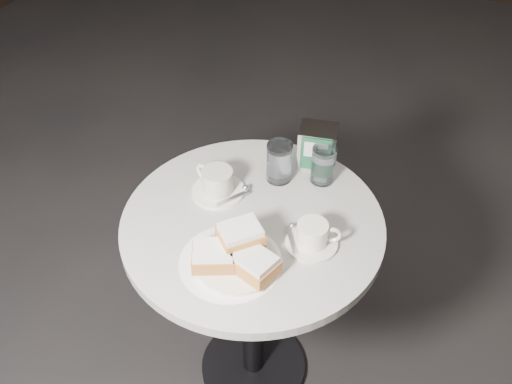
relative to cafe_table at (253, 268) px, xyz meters
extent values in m
plane|color=black|center=(0.00, 0.00, -0.55)|extent=(7.00, 7.00, 0.00)
cylinder|color=black|center=(0.00, 0.00, -0.53)|extent=(0.36, 0.36, 0.03)
cylinder|color=black|center=(0.00, 0.00, -0.18)|extent=(0.07, 0.07, 0.70)
cylinder|color=silver|center=(0.00, 0.00, 0.18)|extent=(0.70, 0.70, 0.03)
cylinder|color=white|center=(0.02, -0.15, 0.20)|extent=(0.29, 0.29, 0.00)
cylinder|color=white|center=(0.04, -0.15, 0.21)|extent=(0.24, 0.24, 0.02)
cube|color=#B87538|center=(-0.01, -0.18, 0.23)|extent=(0.13, 0.12, 0.04)
cube|color=white|center=(-0.01, -0.18, 0.26)|extent=(0.12, 0.11, 0.02)
cube|color=#C6813D|center=(0.09, -0.16, 0.23)|extent=(0.12, 0.10, 0.04)
cube|color=white|center=(0.09, -0.16, 0.26)|extent=(0.11, 0.09, 0.02)
cube|color=#CB873E|center=(0.03, -0.12, 0.26)|extent=(0.13, 0.13, 0.04)
cube|color=white|center=(0.03, -0.12, 0.29)|extent=(0.12, 0.12, 0.02)
cylinder|color=white|center=(-0.14, 0.05, 0.20)|extent=(0.18, 0.18, 0.01)
cylinder|color=beige|center=(-0.14, 0.05, 0.24)|extent=(0.10, 0.10, 0.07)
cylinder|color=#8A634B|center=(-0.14, 0.05, 0.27)|extent=(0.10, 0.10, 0.00)
torus|color=silver|center=(-0.19, 0.06, 0.24)|extent=(0.05, 0.02, 0.05)
cube|color=#ADADB1|center=(-0.08, 0.04, 0.21)|extent=(0.06, 0.10, 0.00)
sphere|color=silver|center=(-0.07, 0.09, 0.21)|extent=(0.02, 0.02, 0.02)
cylinder|color=silver|center=(0.17, -0.01, 0.20)|extent=(0.18, 0.18, 0.01)
cylinder|color=white|center=(0.17, -0.01, 0.24)|extent=(0.10, 0.10, 0.06)
cylinder|color=#836047|center=(0.17, -0.01, 0.26)|extent=(0.09, 0.09, 0.00)
torus|color=beige|center=(0.22, 0.01, 0.24)|extent=(0.05, 0.03, 0.05)
cube|color=silver|center=(0.12, -0.03, 0.21)|extent=(0.07, 0.08, 0.00)
sphere|color=silver|center=(0.11, 0.02, 0.21)|extent=(0.02, 0.02, 0.02)
cylinder|color=white|center=(-0.01, 0.19, 0.26)|extent=(0.08, 0.08, 0.12)
cylinder|color=silver|center=(-0.01, 0.19, 0.25)|extent=(0.07, 0.07, 0.10)
cylinder|color=white|center=(0.10, 0.24, 0.25)|extent=(0.08, 0.08, 0.11)
cylinder|color=white|center=(0.10, 0.24, 0.25)|extent=(0.07, 0.07, 0.09)
cube|color=silver|center=(0.05, 0.30, 0.26)|extent=(0.13, 0.11, 0.13)
cube|color=#195936|center=(0.07, 0.25, 0.27)|extent=(0.08, 0.03, 0.11)
cube|color=silver|center=(0.07, 0.25, 0.28)|extent=(0.06, 0.02, 0.05)
camera|label=1|loc=(0.51, -0.93, 1.27)|focal=40.00mm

